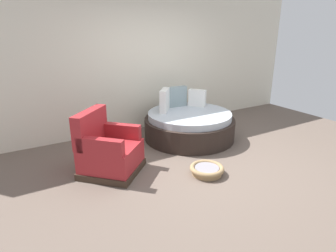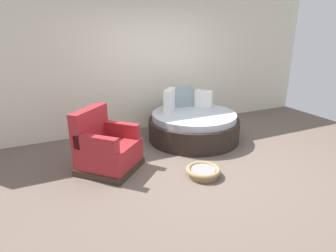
# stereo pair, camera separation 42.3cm
# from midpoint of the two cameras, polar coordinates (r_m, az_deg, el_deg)

# --- Properties ---
(ground_plane) EXTENTS (8.00, 8.00, 0.02)m
(ground_plane) POSITION_cam_midpoint_polar(r_m,az_deg,el_deg) (4.63, 4.63, -7.87)
(ground_plane) COLOR #66564C
(back_wall) EXTENTS (8.00, 0.12, 2.95)m
(back_wall) POSITION_cam_midpoint_polar(r_m,az_deg,el_deg) (6.09, -7.35, 13.17)
(back_wall) COLOR silver
(back_wall) RESTS_ON ground_plane
(round_daybed) EXTENTS (1.75, 1.75, 0.96)m
(round_daybed) POSITION_cam_midpoint_polar(r_m,az_deg,el_deg) (5.62, 2.01, 0.25)
(round_daybed) COLOR #2D231E
(round_daybed) RESTS_ON ground_plane
(red_armchair) EXTENTS (1.13, 1.13, 0.94)m
(red_armchair) POSITION_cam_midpoint_polar(r_m,az_deg,el_deg) (4.42, -14.51, -4.93)
(red_armchair) COLOR #38281E
(red_armchair) RESTS_ON ground_plane
(pet_basket) EXTENTS (0.51, 0.51, 0.13)m
(pet_basket) POSITION_cam_midpoint_polar(r_m,az_deg,el_deg) (4.33, 4.91, -8.68)
(pet_basket) COLOR #9E7F56
(pet_basket) RESTS_ON ground_plane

